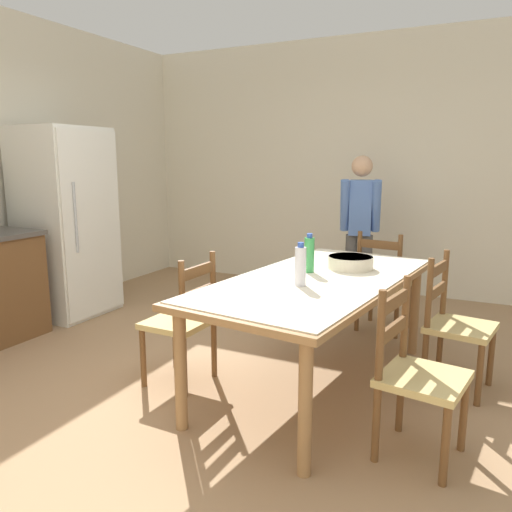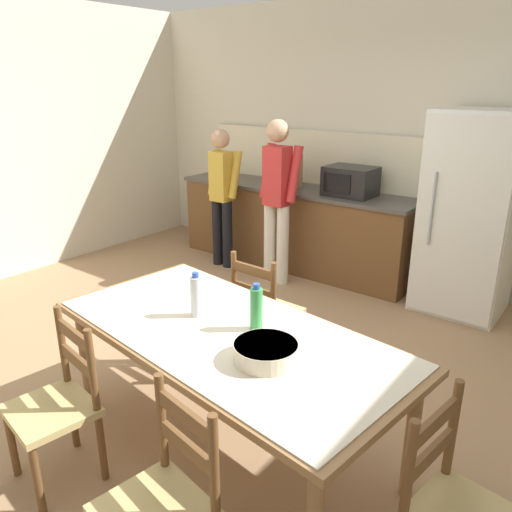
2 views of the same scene
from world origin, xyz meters
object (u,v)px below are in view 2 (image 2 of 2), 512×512
paper_bag (290,171)px  refrigerator (470,215)px  bottle_near_centre (196,296)px  person_at_sink (222,191)px  chair_side_far_left (265,312)px  dining_table (227,342)px  chair_side_near_right (162,506)px  bottle_off_centre (256,308)px  serving_bowl (266,351)px  person_at_counter (277,194)px  chair_side_near_left (58,405)px  microwave (350,181)px

paper_bag → refrigerator: bearing=-0.3°
bottle_near_centre → person_at_sink: size_ratio=0.17×
bottle_near_centre → chair_side_far_left: 0.93m
dining_table → chair_side_near_right: 0.95m
dining_table → chair_side_far_left: chair_side_far_left is taller
refrigerator → bottle_near_centre: bearing=-105.2°
bottle_off_centre → person_at_sink: 3.08m
serving_bowl → person_at_counter: size_ratio=0.19×
paper_bag → bottle_near_centre: (1.22, -2.75, -0.22)m
dining_table → person_at_counter: size_ratio=1.28×
refrigerator → person_at_sink: bearing=-169.3°
serving_bowl → chair_side_near_left: bearing=-146.1°
serving_bowl → bottle_near_centre: bearing=166.4°
dining_table → bottle_near_centre: size_ratio=8.07×
refrigerator → serving_bowl: 2.90m
bottle_near_centre → serving_bowl: (0.61, -0.15, -0.07)m
person_at_sink → serving_bowl: bearing=-135.0°
paper_bag → bottle_near_centre: paper_bag is taller
microwave → person_at_counter: 0.77m
refrigerator → microwave: size_ratio=3.66×
bottle_near_centre → paper_bag: bearing=113.9°
microwave → paper_bag: (-0.75, -0.01, 0.03)m
dining_table → serving_bowl: serving_bowl is taller
refrigerator → chair_side_near_left: bearing=-106.6°
refrigerator → person_at_sink: refrigerator is taller
bottle_near_centre → dining_table: bearing=-6.8°
dining_table → serving_bowl: (0.35, -0.12, 0.12)m
paper_bag → chair_side_near_right: size_ratio=0.40×
bottle_off_centre → chair_side_near_left: (-0.67, -0.84, -0.44)m
paper_bag → person_at_counter: 0.57m
paper_bag → chair_side_near_left: (0.92, -3.51, -0.66)m
refrigerator → bottle_off_centre: refrigerator is taller
bottle_off_centre → chair_side_far_left: bearing=123.7°
paper_bag → serving_bowl: (1.83, -2.90, -0.29)m
chair_side_near_left → chair_side_far_left: same height
microwave → bottle_off_centre: bearing=-72.4°
bottle_near_centre → person_at_sink: bearing=128.5°
dining_table → bottle_off_centre: bearing=43.2°
bottle_near_centre → person_at_counter: bearing=114.6°
microwave → person_at_counter: size_ratio=0.29×
refrigerator → person_at_counter: refrigerator is taller
bottle_off_centre → chair_side_near_right: 1.08m
microwave → bottle_off_centre: microwave is taller
microwave → chair_side_near_right: size_ratio=0.55×
refrigerator → chair_side_near_right: refrigerator is taller
dining_table → microwave: bearing=104.7°
paper_bag → chair_side_near_left: paper_bag is taller
bottle_near_centre → chair_side_near_right: bottle_near_centre is taller
paper_bag → person_at_sink: person_at_sink is taller
dining_table → chair_side_far_left: bearing=113.7°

